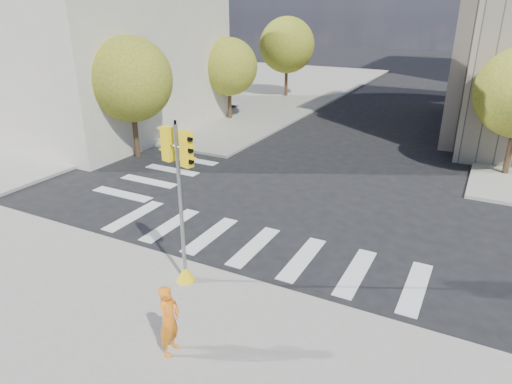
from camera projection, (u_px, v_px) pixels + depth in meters
ground at (281, 225)px, 17.41m from camera, size 160.00×160.00×0.00m
sidewalk_far_left at (210, 85)px, 47.27m from camera, size 28.00×40.00×0.15m
classical_building at (58, 27)px, 30.08m from camera, size 19.00×15.00×12.70m
tree_lw_near at (130, 79)px, 23.59m from camera, size 4.40×4.40×6.41m
tree_lw_mid at (229, 67)px, 31.96m from camera, size 4.00×4.00×5.77m
tree_lw_far at (287, 45)px, 39.87m from camera, size 4.80×4.80×6.95m
traffic_signal at (182, 217)px, 12.82m from camera, size 1.08×0.56×4.86m
photographer at (169, 320)px, 10.47m from camera, size 0.52×0.71×1.79m
planter_wall at (82, 143)px, 26.32m from camera, size 5.95×1.67×0.50m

